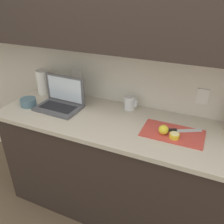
{
  "coord_description": "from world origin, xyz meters",
  "views": [
    {
      "loc": [
        0.31,
        -1.44,
        1.84
      ],
      "look_at": [
        -0.33,
        -0.01,
        1.0
      ],
      "focal_mm": 38.0,
      "sensor_mm": 36.0,
      "label": 1
    }
  ],
  "objects_px": {
    "lemon_half_cut": "(174,136)",
    "knife": "(174,130)",
    "cutting_board": "(172,133)",
    "lemon_whole_beside": "(163,130)",
    "measuring_cup": "(130,103)",
    "paper_towel_roll": "(44,82)",
    "bowl_white": "(28,102)",
    "laptop": "(61,100)"
  },
  "relations": [
    {
      "from": "lemon_half_cut",
      "to": "bowl_white",
      "type": "bearing_deg",
      "value": -179.84
    },
    {
      "from": "knife",
      "to": "lemon_half_cut",
      "type": "distance_m",
      "value": 0.08
    },
    {
      "from": "laptop",
      "to": "lemon_half_cut",
      "type": "distance_m",
      "value": 0.98
    },
    {
      "from": "knife",
      "to": "bowl_white",
      "type": "height_order",
      "value": "bowl_white"
    },
    {
      "from": "cutting_board",
      "to": "measuring_cup",
      "type": "xyz_separation_m",
      "value": [
        -0.41,
        0.23,
        0.05
      ]
    },
    {
      "from": "bowl_white",
      "to": "knife",
      "type": "bearing_deg",
      "value": 4.0
    },
    {
      "from": "cutting_board",
      "to": "lemon_half_cut",
      "type": "height_order",
      "value": "lemon_half_cut"
    },
    {
      "from": "laptop",
      "to": "knife",
      "type": "height_order",
      "value": "laptop"
    },
    {
      "from": "cutting_board",
      "to": "knife",
      "type": "height_order",
      "value": "knife"
    },
    {
      "from": "lemon_half_cut",
      "to": "knife",
      "type": "bearing_deg",
      "value": 101.21
    },
    {
      "from": "laptop",
      "to": "cutting_board",
      "type": "xyz_separation_m",
      "value": [
        0.95,
        -0.04,
        -0.06
      ]
    },
    {
      "from": "lemon_whole_beside",
      "to": "bowl_white",
      "type": "height_order",
      "value": "lemon_whole_beside"
    },
    {
      "from": "lemon_half_cut",
      "to": "measuring_cup",
      "type": "xyz_separation_m",
      "value": [
        -0.43,
        0.29,
        0.03
      ]
    },
    {
      "from": "measuring_cup",
      "to": "paper_towel_roll",
      "type": "distance_m",
      "value": 0.86
    },
    {
      "from": "laptop",
      "to": "paper_towel_roll",
      "type": "distance_m",
      "value": 0.37
    },
    {
      "from": "laptop",
      "to": "cutting_board",
      "type": "distance_m",
      "value": 0.95
    },
    {
      "from": "lemon_half_cut",
      "to": "lemon_whole_beside",
      "type": "bearing_deg",
      "value": 167.89
    },
    {
      "from": "lemon_whole_beside",
      "to": "cutting_board",
      "type": "bearing_deg",
      "value": 32.65
    },
    {
      "from": "laptop",
      "to": "paper_towel_roll",
      "type": "height_order",
      "value": "laptop"
    },
    {
      "from": "lemon_whole_beside",
      "to": "measuring_cup",
      "type": "distance_m",
      "value": 0.44
    },
    {
      "from": "laptop",
      "to": "lemon_whole_beside",
      "type": "bearing_deg",
      "value": -2.88
    },
    {
      "from": "laptop",
      "to": "knife",
      "type": "relative_size",
      "value": 1.4
    },
    {
      "from": "lemon_half_cut",
      "to": "lemon_whole_beside",
      "type": "relative_size",
      "value": 0.98
    },
    {
      "from": "knife",
      "to": "laptop",
      "type": "bearing_deg",
      "value": 152.19
    },
    {
      "from": "measuring_cup",
      "to": "lemon_half_cut",
      "type": "bearing_deg",
      "value": -34.06
    },
    {
      "from": "lemon_whole_beside",
      "to": "measuring_cup",
      "type": "xyz_separation_m",
      "value": [
        -0.35,
        0.27,
        0.01
      ]
    },
    {
      "from": "lemon_whole_beside",
      "to": "measuring_cup",
      "type": "bearing_deg",
      "value": 141.97
    },
    {
      "from": "knife",
      "to": "measuring_cup",
      "type": "relative_size",
      "value": 2.42
    },
    {
      "from": "knife",
      "to": "paper_towel_roll",
      "type": "xyz_separation_m",
      "value": [
        -1.27,
        0.19,
        0.1
      ]
    },
    {
      "from": "knife",
      "to": "measuring_cup",
      "type": "distance_m",
      "value": 0.46
    },
    {
      "from": "paper_towel_roll",
      "to": "laptop",
      "type": "bearing_deg",
      "value": -30.23
    },
    {
      "from": "measuring_cup",
      "to": "paper_towel_roll",
      "type": "height_order",
      "value": "paper_towel_roll"
    },
    {
      "from": "measuring_cup",
      "to": "paper_towel_roll",
      "type": "xyz_separation_m",
      "value": [
        -0.86,
        -0.02,
        0.06
      ]
    },
    {
      "from": "cutting_board",
      "to": "paper_towel_roll",
      "type": "height_order",
      "value": "paper_towel_roll"
    },
    {
      "from": "knife",
      "to": "measuring_cup",
      "type": "xyz_separation_m",
      "value": [
        -0.41,
        0.21,
        0.04
      ]
    },
    {
      "from": "lemon_half_cut",
      "to": "lemon_whole_beside",
      "type": "xyz_separation_m",
      "value": [
        -0.08,
        0.02,
        0.02
      ]
    },
    {
      "from": "laptop",
      "to": "knife",
      "type": "bearing_deg",
      "value": 1.34
    },
    {
      "from": "bowl_white",
      "to": "laptop",
      "type": "bearing_deg",
      "value": 19.15
    },
    {
      "from": "laptop",
      "to": "measuring_cup",
      "type": "bearing_deg",
      "value": 21.87
    },
    {
      "from": "lemon_whole_beside",
      "to": "paper_towel_roll",
      "type": "distance_m",
      "value": 1.23
    },
    {
      "from": "cutting_board",
      "to": "lemon_half_cut",
      "type": "xyz_separation_m",
      "value": [
        0.02,
        -0.05,
        0.02
      ]
    },
    {
      "from": "measuring_cup",
      "to": "paper_towel_roll",
      "type": "relative_size",
      "value": 0.49
    }
  ]
}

